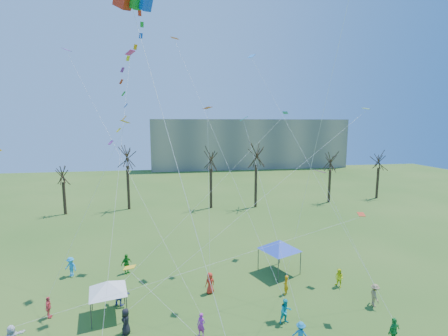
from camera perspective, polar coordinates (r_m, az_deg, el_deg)
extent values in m
cube|color=gray|center=(99.79, 4.49, 4.53)|extent=(60.00, 14.00, 15.00)
cylinder|color=black|center=(53.63, -27.16, -4.96)|extent=(0.44, 0.44, 4.99)
cylinder|color=black|center=(52.74, -17.11, -3.44)|extent=(0.44, 0.44, 7.10)
cylinder|color=black|center=(51.15, -2.40, -3.76)|extent=(0.44, 0.44, 6.54)
cylinder|color=black|center=(51.92, 5.83, -3.28)|extent=(0.44, 0.44, 7.14)
cylinder|color=black|center=(57.90, 18.71, -3.15)|extent=(0.44, 0.44, 5.81)
cylinder|color=black|center=(64.54, 26.25, -2.47)|extent=(0.44, 0.44, 5.71)
cube|color=red|center=(22.87, -18.07, 27.08)|extent=(1.34, 1.35, 1.31)
cube|color=#138F23|center=(22.80, -16.34, 27.21)|extent=(1.34, 1.35, 1.31)
cube|color=blue|center=(22.75, -14.59, 27.32)|extent=(1.34, 1.35, 1.31)
cylinder|color=white|center=(17.25, -8.56, 0.30)|extent=(0.02, 0.02, 20.78)
cylinder|color=#3F3F44|center=(25.00, -23.14, -23.66)|extent=(0.07, 0.07, 1.87)
cylinder|color=#3F3F44|center=(25.01, -17.35, -23.35)|extent=(0.07, 0.07, 1.87)
cylinder|color=#3F3F44|center=(27.01, -23.05, -21.11)|extent=(0.07, 0.07, 1.87)
cylinder|color=#3F3F44|center=(27.01, -17.78, -20.82)|extent=(0.07, 0.07, 1.87)
pyramid|color=white|center=(25.33, -20.49, -19.59)|extent=(3.49, 3.49, 0.80)
cylinder|color=#3F3F44|center=(29.03, 9.88, -18.00)|extent=(0.10, 0.10, 2.22)
cylinder|color=#3F3F44|center=(30.81, 13.80, -16.51)|extent=(0.10, 0.10, 2.22)
cylinder|color=#3F3F44|center=(30.90, 6.27, -16.24)|extent=(0.10, 0.10, 2.22)
cylinder|color=#3F3F44|center=(32.57, 10.16, -14.99)|extent=(0.10, 0.10, 2.22)
pyramid|color=blue|center=(30.17, 10.11, -13.67)|extent=(3.89, 3.89, 0.95)
imported|color=#1579AF|center=(22.58, 13.84, -27.42)|extent=(1.20, 1.01, 1.61)
imported|color=green|center=(24.64, 28.62, -24.69)|extent=(1.12, 0.74, 1.76)
imported|color=black|center=(23.89, -17.51, -25.17)|extent=(0.67, 0.92, 1.75)
imported|color=#AD2BA7|center=(22.90, -4.19, -26.69)|extent=(0.68, 0.62, 1.56)
imported|color=#0CA7B2|center=(24.28, 11.21, -24.30)|extent=(0.94, 0.77, 1.77)
imported|color=#91794F|center=(28.12, 25.85, -20.20)|extent=(0.87, 1.24, 1.75)
imported|color=#FD545B|center=(27.51, -29.44, -21.31)|extent=(0.47, 0.96, 1.59)
imported|color=#414A8E|center=(26.94, -18.71, -20.98)|extent=(1.77, 1.27, 1.85)
imported|color=red|center=(27.28, -2.59, -20.26)|extent=(1.00, 0.85, 1.75)
imported|color=orange|center=(27.61, 11.25, -20.22)|extent=(0.65, 0.70, 1.60)
imported|color=#F9FF1A|center=(29.82, 20.31, -18.34)|extent=(0.89, 0.96, 1.59)
imported|color=#1B93DC|center=(32.92, -26.23, -15.89)|extent=(1.33, 1.11, 1.79)
imported|color=#1F831C|center=(31.61, -17.43, -16.37)|extent=(1.11, 1.06, 1.85)
cube|color=#D824A9|center=(29.48, -16.77, 19.57)|extent=(0.94, 0.92, 0.35)
cylinder|color=white|center=(22.53, -18.72, -0.65)|extent=(0.01, 0.01, 22.56)
cube|color=yellow|center=(19.16, -16.89, -17.00)|extent=(0.70, 0.57, 0.15)
cylinder|color=white|center=(19.19, -9.53, -24.41)|extent=(0.01, 0.01, 6.50)
cube|color=#1AC3C9|center=(24.72, 3.65, 8.99)|extent=(0.75, 0.68, 0.38)
cylinder|color=white|center=(22.31, 8.25, -7.78)|extent=(0.01, 0.01, 14.65)
cube|color=#2985ED|center=(32.57, 5.06, 19.73)|extent=(0.87, 0.88, 0.42)
cylinder|color=white|center=(25.96, 15.00, 1.23)|extent=(0.01, 0.01, 24.59)
cube|color=red|center=(24.64, 23.80, -7.75)|extent=(0.62, 0.72, 0.16)
cylinder|color=white|center=(21.78, -4.39, -17.75)|extent=(0.01, 0.01, 23.95)
cube|color=#9CD532|center=(31.51, 24.54, 9.85)|extent=(0.72, 0.79, 0.16)
cylinder|color=white|center=(24.71, 7.46, -5.05)|extent=(0.01, 0.01, 25.56)
cube|color=purple|center=(37.11, -26.84, 18.75)|extent=(0.93, 0.87, 0.31)
cylinder|color=white|center=(27.28, -18.57, 2.27)|extent=(0.01, 0.01, 27.99)
cube|color=#FF610D|center=(34.19, -9.02, 22.40)|extent=(0.92, 0.81, 0.22)
cylinder|color=white|center=(26.49, -0.71, 3.73)|extent=(0.01, 0.01, 25.92)
cube|color=#D12282|center=(24.09, 17.15, -0.59)|extent=(0.73, 0.58, 0.22)
cylinder|color=white|center=(25.58, 21.72, -10.74)|extent=(0.01, 0.01, 9.72)
cube|color=orange|center=(24.31, -17.64, 8.08)|extent=(0.78, 0.74, 0.24)
cylinder|color=white|center=(24.87, -23.76, -7.02)|extent=(0.01, 0.01, 13.61)
cube|color=#177AAC|center=(34.62, 11.15, 9.89)|extent=(0.81, 0.86, 0.26)
cylinder|color=white|center=(28.67, -1.47, -3.33)|extent=(0.01, 0.01, 23.02)
cube|color=#D5421A|center=(29.85, -3.03, 10.93)|extent=(0.97, 0.99, 0.19)
cylinder|color=white|center=(27.47, -2.82, -3.51)|extent=(0.01, 0.01, 14.79)
cylinder|color=white|center=(22.32, 16.09, 2.34)|extent=(0.01, 0.01, 21.13)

